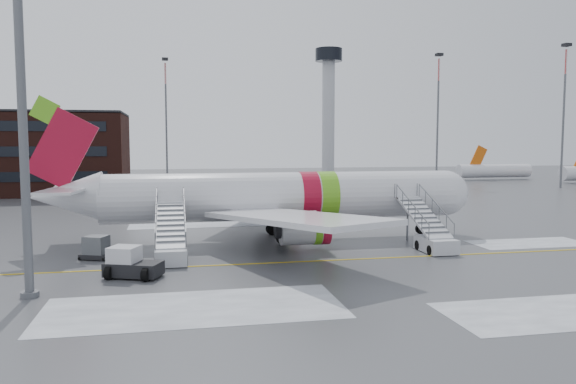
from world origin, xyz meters
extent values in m
plane|color=#494C4F|center=(0.00, 0.00, 0.00)|extent=(260.00, 260.00, 0.00)
cylinder|color=silver|center=(1.70, 7.55, 3.50)|extent=(28.00, 3.80, 3.80)
sphere|color=silver|center=(15.70, 7.55, 3.50)|extent=(3.80, 3.80, 3.80)
cube|color=black|center=(16.74, 7.55, 4.00)|extent=(1.09, 1.60, 0.97)
cone|color=silver|center=(-14.70, 7.55, 3.75)|extent=(5.20, 3.72, 3.72)
cube|color=#A30C27|center=(-14.80, 7.55, 7.30)|extent=(5.27, 0.30, 6.09)
cube|color=#66BA1D|center=(-15.90, 7.55, 10.10)|extent=(2.16, 0.26, 2.16)
cube|color=silver|center=(-14.50, 10.15, 4.40)|extent=(3.07, 4.85, 0.18)
cube|color=silver|center=(-14.50, 4.95, 4.40)|extent=(3.07, 4.85, 0.18)
cube|color=silver|center=(0.70, 16.05, 2.90)|extent=(10.72, 15.97, 1.13)
cube|color=silver|center=(0.70, -0.95, 2.90)|extent=(10.72, 15.97, 1.13)
cylinder|color=silver|center=(2.20, 12.75, 1.55)|extent=(3.40, 2.10, 2.10)
cylinder|color=silver|center=(2.20, 2.35, 1.55)|extent=(3.40, 2.10, 2.10)
cylinder|color=#595B60|center=(13.70, 7.55, 0.90)|extent=(0.20, 0.20, 1.80)
cylinder|color=black|center=(13.70, 7.55, 0.45)|extent=(0.90, 0.56, 0.90)
cylinder|color=black|center=(1.20, 9.95, 0.45)|extent=(0.90, 0.56, 0.90)
cylinder|color=black|center=(1.20, 5.15, 0.45)|extent=(0.90, 0.56, 0.90)
cube|color=silver|center=(11.35, 0.25, 0.55)|extent=(2.00, 3.20, 1.00)
cube|color=silver|center=(11.35, 2.35, 2.23)|extent=(1.90, 5.87, 2.52)
cube|color=silver|center=(11.35, 5.65, 3.40)|extent=(1.90, 1.40, 0.15)
cylinder|color=#595B60|center=(11.35, 5.25, 1.70)|extent=(0.16, 0.16, 3.40)
cylinder|color=black|center=(10.45, -0.75, 0.35)|extent=(0.25, 0.70, 0.70)
cylinder|color=black|center=(12.25, 1.25, 0.35)|extent=(0.25, 0.70, 0.70)
cube|color=silver|center=(-7.09, 0.25, 0.55)|extent=(2.00, 3.20, 1.00)
cube|color=silver|center=(-7.09, 2.35, 2.23)|extent=(1.90, 5.87, 2.52)
cube|color=silver|center=(-7.09, 5.65, 3.40)|extent=(1.90, 1.40, 0.15)
cylinder|color=#595B60|center=(-7.09, 5.25, 1.70)|extent=(0.16, 0.16, 3.40)
cylinder|color=black|center=(-7.99, -0.75, 0.35)|extent=(0.25, 0.70, 0.70)
cylinder|color=black|center=(-6.19, 1.25, 0.35)|extent=(0.25, 0.70, 0.70)
cube|color=black|center=(-9.20, -3.17, 0.50)|extent=(3.53, 2.73, 0.78)
cube|color=silver|center=(-9.71, -2.96, 1.28)|extent=(2.04, 2.04, 1.00)
cube|color=black|center=(-9.71, -2.96, 1.67)|extent=(1.79, 1.85, 0.17)
cylinder|color=black|center=(-10.52, -3.47, 0.39)|extent=(0.60, 0.85, 0.78)
cylinder|color=black|center=(-8.45, -4.31, 0.39)|extent=(0.60, 0.85, 0.78)
cylinder|color=black|center=(-9.94, -2.02, 0.39)|extent=(0.60, 0.85, 0.78)
cylinder|color=black|center=(-7.87, -2.86, 0.39)|extent=(0.60, 0.85, 0.78)
cube|color=black|center=(-11.98, 2.65, 0.22)|extent=(2.28, 2.00, 0.30)
cube|color=#575A5F|center=(-11.98, 2.65, 0.91)|extent=(1.77, 1.73, 1.30)
cylinder|color=black|center=(-12.85, 2.05, 0.13)|extent=(0.24, 0.30, 0.26)
cylinder|color=black|center=(-11.12, 3.26, 0.13)|extent=(0.24, 0.30, 0.26)
cylinder|color=#595B60|center=(-14.05, -6.43, 8.77)|extent=(0.44, 0.44, 17.54)
cylinder|color=#595B60|center=(-14.05, -6.43, 0.15)|extent=(0.90, 0.90, 0.30)
cylinder|color=#B2B5BA|center=(30.00, 95.00, 14.00)|extent=(3.00, 3.00, 28.00)
cylinder|color=black|center=(30.00, 95.00, 28.50)|extent=(6.40, 6.40, 3.00)
cylinder|color=#595B60|center=(42.00, 62.00, 9.60)|extent=(0.36, 0.36, 19.20)
cylinder|color=#CC7272|center=(42.00, 62.00, 21.12)|extent=(0.32, 0.32, 4.32)
cube|color=black|center=(42.00, 62.00, 24.00)|extent=(1.20, 1.20, 0.50)
cylinder|color=#595B60|center=(-8.00, 78.00, 9.60)|extent=(0.36, 0.36, 19.20)
cylinder|color=#CC7272|center=(-8.00, 78.00, 21.12)|extent=(0.32, 0.32, 4.32)
cube|color=black|center=(-8.00, 78.00, 24.00)|extent=(1.20, 1.20, 0.50)
cylinder|color=#595B60|center=(58.00, 48.00, 9.60)|extent=(0.36, 0.36, 19.20)
cylinder|color=#CC7272|center=(58.00, 48.00, 21.12)|extent=(0.32, 0.32, 4.32)
cube|color=black|center=(58.00, 48.00, 24.00)|extent=(1.20, 1.20, 0.50)
camera|label=1|loc=(-6.87, -36.15, 7.79)|focal=35.00mm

